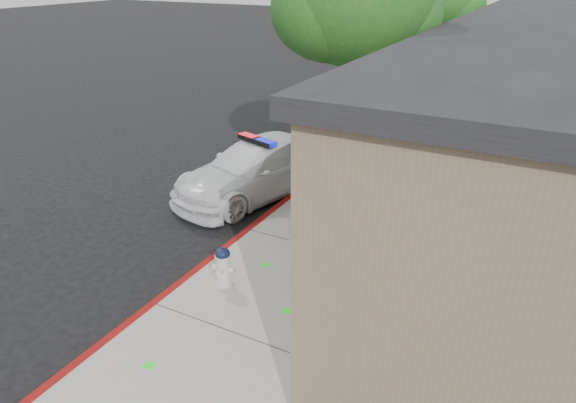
# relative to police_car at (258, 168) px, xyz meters

# --- Properties ---
(ground) EXTENTS (120.00, 120.00, 0.00)m
(ground) POSITION_rel_police_car_xyz_m (0.90, -5.03, -0.69)
(ground) COLOR black
(ground) RESTS_ON ground
(sidewalk) EXTENTS (3.20, 60.00, 0.15)m
(sidewalk) POSITION_rel_police_car_xyz_m (2.50, -2.03, -0.61)
(sidewalk) COLOR #98968B
(sidewalk) RESTS_ON ground
(red_curb) EXTENTS (0.14, 60.00, 0.16)m
(red_curb) POSITION_rel_police_car_xyz_m (0.96, -2.03, -0.61)
(red_curb) COLOR maroon
(red_curb) RESTS_ON ground
(police_car) EXTENTS (3.19, 5.06, 1.49)m
(police_car) POSITION_rel_police_car_xyz_m (0.00, 0.00, 0.00)
(police_car) COLOR white
(police_car) RESTS_ON ground
(fire_hydrant) EXTENTS (0.43, 0.37, 0.75)m
(fire_hydrant) POSITION_rel_police_car_xyz_m (1.70, -4.01, -0.16)
(fire_hydrant) COLOR silver
(fire_hydrant) RESTS_ON sidewalk
(street_tree_near) EXTENTS (3.36, 3.24, 5.94)m
(street_tree_near) POSITION_rel_police_car_xyz_m (2.28, 0.29, 3.89)
(street_tree_near) COLOR black
(street_tree_near) RESTS_ON sidewalk
(street_tree_mid) EXTENTS (3.07, 2.82, 5.39)m
(street_tree_mid) POSITION_rel_police_car_xyz_m (1.68, 3.58, 3.53)
(street_tree_mid) COLOR black
(street_tree_mid) RESTS_ON sidewalk
(street_tree_far) EXTENTS (3.05, 2.79, 5.29)m
(street_tree_far) POSITION_rel_police_car_xyz_m (1.98, 9.18, 3.44)
(street_tree_far) COLOR black
(street_tree_far) RESTS_ON sidewalk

